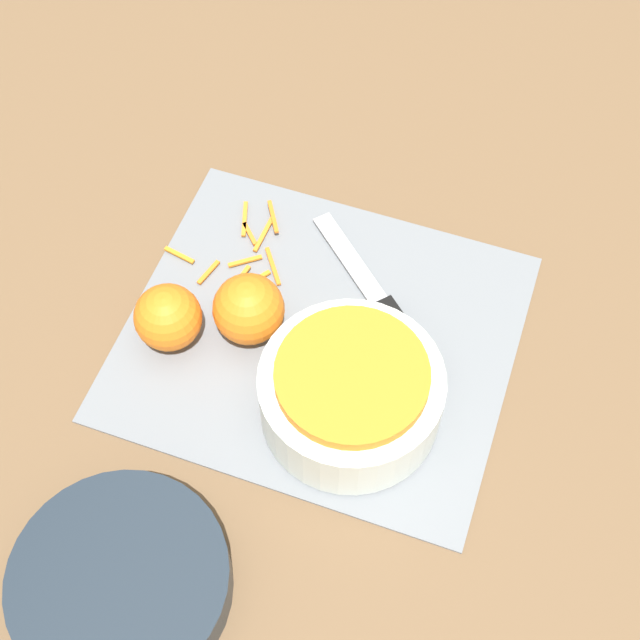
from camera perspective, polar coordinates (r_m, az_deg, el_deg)
The scene contains 8 objects.
ground_plane at distance 0.99m, azimuth -0.00°, elevation -1.09°, with size 4.00×4.00×0.00m, color brown.
cutting_board at distance 0.99m, azimuth -0.00°, elevation -1.00°, with size 0.42×0.37×0.01m.
bowl_speckled at distance 0.91m, azimuth 1.99°, elevation -4.66°, with size 0.19×0.19×0.09m.
bowl_dark at distance 0.88m, azimuth -12.60°, elevation -16.07°, with size 0.21×0.21×0.05m.
knife at distance 0.99m, azimuth 4.81°, elevation -0.03°, with size 0.20×0.18×0.02m.
orange_left at distance 0.97m, azimuth -9.70°, elevation 0.17°, with size 0.07×0.07×0.07m.
orange_right at distance 0.96m, azimuth -4.59°, elevation 0.70°, with size 0.08×0.08×0.08m.
peel_pile at distance 1.05m, azimuth -4.95°, elevation 4.11°, with size 0.15×0.17×0.01m.
Camera 1 is at (-0.17, 0.48, 0.86)m, focal length 50.00 mm.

